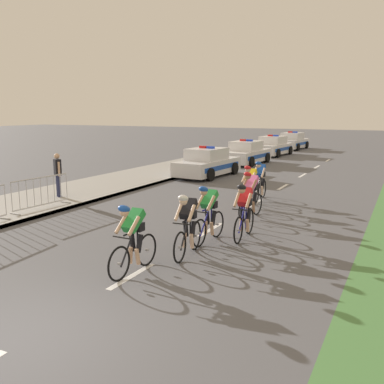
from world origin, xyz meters
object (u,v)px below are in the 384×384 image
(cyclist_sixth, at_px, (250,186))
(spectator_closest, at_px, (58,172))
(cyclist_fifth, at_px, (251,194))
(police_car_second, at_px, (247,153))
(cyclist_fourth, at_px, (244,210))
(police_car_third, at_px, (273,147))
(crowd_barrier_middle, at_px, (41,193))
(cyclist_lead, at_px, (133,237))
(police_car_furthest, at_px, (293,142))
(cyclist_third, at_px, (208,213))
(cyclist_seventh, at_px, (260,180))
(cyclist_second, at_px, (188,224))
(police_car_nearest, at_px, (208,163))

(cyclist_sixth, relative_size, spectator_closest, 1.03)
(cyclist_fifth, relative_size, police_car_second, 0.38)
(cyclist_fourth, distance_m, police_car_third, 22.86)
(crowd_barrier_middle, bearing_deg, cyclist_lead, -29.20)
(cyclist_sixth, distance_m, police_car_furthest, 25.04)
(cyclist_third, height_order, cyclist_seventh, same)
(cyclist_sixth, distance_m, cyclist_seventh, 1.39)
(cyclist_second, relative_size, spectator_closest, 1.03)
(cyclist_third, xyz_separation_m, cyclist_seventh, (-0.49, 5.85, 0.00))
(cyclist_seventh, relative_size, police_car_nearest, 0.38)
(cyclist_sixth, xyz_separation_m, spectator_closest, (-7.03, -2.02, 0.30))
(cyclist_third, xyz_separation_m, police_car_nearest, (-4.86, 10.61, -0.11))
(crowd_barrier_middle, bearing_deg, spectator_closest, 117.27)
(cyclist_second, relative_size, cyclist_third, 1.00)
(police_car_third, bearing_deg, cyclist_lead, -80.32)
(cyclist_third, relative_size, spectator_closest, 1.03)
(cyclist_fifth, distance_m, crowd_barrier_middle, 7.03)
(cyclist_lead, bearing_deg, cyclist_fifth, 83.62)
(cyclist_sixth, bearing_deg, cyclist_lead, -90.76)
(cyclist_sixth, height_order, crowd_barrier_middle, cyclist_sixth)
(cyclist_third, height_order, cyclist_fourth, same)
(cyclist_fourth, height_order, cyclist_fifth, same)
(police_car_third, bearing_deg, cyclist_seventh, -75.58)
(cyclist_sixth, relative_size, crowd_barrier_middle, 0.74)
(cyclist_fifth, xyz_separation_m, police_car_third, (-4.99, 19.90, -0.11))
(cyclist_fourth, relative_size, crowd_barrier_middle, 0.74)
(cyclist_second, xyz_separation_m, cyclist_fifth, (0.11, 4.19, 0.00))
(cyclist_sixth, bearing_deg, police_car_nearest, 125.91)
(cyclist_third, relative_size, police_car_nearest, 0.38)
(cyclist_seventh, bearing_deg, police_car_furthest, 100.65)
(police_car_second, bearing_deg, cyclist_seventh, -68.06)
(cyclist_fourth, bearing_deg, police_car_nearest, 119.40)
(cyclist_third, bearing_deg, crowd_barrier_middle, 174.33)
(cyclist_seventh, relative_size, spectator_closest, 1.03)
(cyclist_fourth, bearing_deg, cyclist_second, -110.04)
(cyclist_second, relative_size, police_car_nearest, 0.38)
(police_car_second, bearing_deg, cyclist_fourth, -70.76)
(police_car_second, xyz_separation_m, crowd_barrier_middle, (-1.65, -16.06, -0.03))
(police_car_nearest, height_order, police_car_furthest, same)
(cyclist_second, distance_m, cyclist_third, 1.23)
(cyclist_second, distance_m, police_car_nearest, 12.81)
(crowd_barrier_middle, bearing_deg, cyclist_fourth, 0.36)
(police_car_furthest, bearing_deg, police_car_third, -90.00)
(cyclist_third, relative_size, police_car_furthest, 0.38)
(cyclist_fifth, distance_m, police_car_second, 14.63)
(cyclist_fourth, xyz_separation_m, police_car_third, (-5.59, 22.17, -0.11))
(cyclist_sixth, bearing_deg, police_car_third, 103.61)
(cyclist_fifth, relative_size, police_car_furthest, 0.38)
(police_car_second, bearing_deg, crowd_barrier_middle, -95.85)
(spectator_closest, bearing_deg, cyclist_fourth, -12.12)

